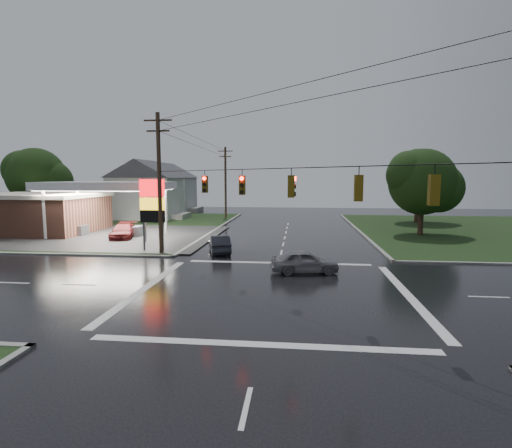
# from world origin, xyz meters

# --- Properties ---
(ground) EXTENTS (120.00, 120.00, 0.00)m
(ground) POSITION_xyz_m (0.00, 0.00, 0.00)
(ground) COLOR black
(ground) RESTS_ON ground
(grass_nw) EXTENTS (36.00, 36.00, 0.08)m
(grass_nw) POSITION_xyz_m (-26.00, 26.00, 0.04)
(grass_nw) COLOR black
(grass_nw) RESTS_ON ground
(gas_station) EXTENTS (26.20, 18.00, 5.60)m
(gas_station) POSITION_xyz_m (-25.68, 19.70, 2.55)
(gas_station) COLOR #2D2D2D
(gas_station) RESTS_ON ground
(pylon_sign) EXTENTS (2.00, 0.35, 6.00)m
(pylon_sign) POSITION_xyz_m (-10.50, 10.50, 4.01)
(pylon_sign) COLOR #59595E
(pylon_sign) RESTS_ON ground
(utility_pole_nw) EXTENTS (2.20, 0.32, 11.00)m
(utility_pole_nw) POSITION_xyz_m (-9.50, 9.50, 5.72)
(utility_pole_nw) COLOR #382619
(utility_pole_nw) RESTS_ON ground
(utility_pole_n) EXTENTS (2.20, 0.32, 10.50)m
(utility_pole_n) POSITION_xyz_m (-9.50, 38.00, 5.47)
(utility_pole_n) COLOR #382619
(utility_pole_n) RESTS_ON ground
(traffic_signals) EXTENTS (26.87, 26.87, 1.47)m
(traffic_signals) POSITION_xyz_m (0.02, -0.02, 6.48)
(traffic_signals) COLOR black
(traffic_signals) RESTS_ON ground
(house_near) EXTENTS (11.05, 8.48, 8.60)m
(house_near) POSITION_xyz_m (-20.95, 36.00, 4.41)
(house_near) COLOR silver
(house_near) RESTS_ON ground
(house_far) EXTENTS (11.05, 8.48, 8.60)m
(house_far) POSITION_xyz_m (-21.95, 48.00, 4.41)
(house_far) COLOR silver
(house_far) RESTS_ON ground
(tree_nw_behind) EXTENTS (8.93, 7.60, 10.00)m
(tree_nw_behind) POSITION_xyz_m (-33.84, 29.99, 6.18)
(tree_nw_behind) COLOR black
(tree_nw_behind) RESTS_ON ground
(tree_ne_near) EXTENTS (7.99, 6.80, 8.98)m
(tree_ne_near) POSITION_xyz_m (14.14, 21.99, 5.56)
(tree_ne_near) COLOR black
(tree_ne_near) RESTS_ON ground
(tree_ne_far) EXTENTS (8.46, 7.20, 9.80)m
(tree_ne_far) POSITION_xyz_m (17.15, 33.99, 6.18)
(tree_ne_far) COLOR black
(tree_ne_far) RESTS_ON ground
(car_north) EXTENTS (2.62, 4.50, 1.40)m
(car_north) POSITION_xyz_m (-4.97, 10.46, 0.70)
(car_north) COLOR black
(car_north) RESTS_ON ground
(car_crossing) EXTENTS (4.52, 2.38, 1.47)m
(car_crossing) POSITION_xyz_m (1.76, 4.26, 0.73)
(car_crossing) COLOR slate
(car_crossing) RESTS_ON ground
(car_pump) EXTENTS (3.14, 5.42, 1.48)m
(car_pump) POSITION_xyz_m (-15.96, 16.91, 0.74)
(car_pump) COLOR #5F1515
(car_pump) RESTS_ON ground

